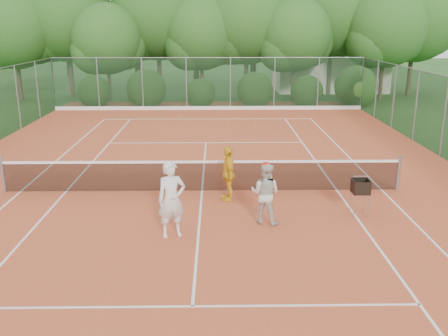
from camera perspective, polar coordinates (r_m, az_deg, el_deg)
The scene contains 14 objects.
ground at distance 15.13m, azimuth -2.53°, elevation -2.74°, with size 120.00×120.00×0.00m, color #234C1B.
clay_court at distance 15.13m, azimuth -2.54°, elevation -2.71°, with size 18.00×36.00×0.02m, color #C1522C.
club_building at distance 39.40m, azimuth 11.86°, elevation 10.90°, with size 8.00×5.00×3.00m, color beige.
tennis_net at distance 14.97m, azimuth -2.56°, elevation -0.82°, with size 11.97×0.10×1.10m.
player_white at distance 11.78m, azimuth -6.01°, elevation -3.60°, with size 0.67×0.44×1.84m, color silver.
player_center_grp at distance 12.56m, azimuth 4.72°, elevation -2.88°, with size 0.93×0.84×1.60m.
player_yellow at distance 14.15m, azimuth 0.48°, elevation -0.63°, with size 0.93×0.39×1.59m, color yellow.
ball_hopper at distance 13.53m, azimuth 15.35°, elevation -2.13°, with size 0.42×0.42×0.97m.
stray_ball_a at distance 27.23m, azimuth -4.98°, elevation 5.86°, with size 0.07×0.07×0.07m, color #CCD431.
stray_ball_b at distance 25.62m, azimuth 0.35°, elevation 5.27°, with size 0.07×0.07×0.07m, color #C6D130.
stray_ball_c at distance 24.87m, azimuth 3.65°, elevation 4.91°, with size 0.07×0.07×0.07m, color yellow.
court_markings at distance 15.13m, azimuth -2.54°, elevation -2.66°, with size 11.03×23.83×0.01m.
fence_back at distance 29.51m, azimuth -1.79°, elevation 9.60°, with size 18.07×0.07×3.00m.
tropical_treeline at distance 34.55m, azimuth 0.77°, elevation 16.54°, with size 32.10×8.49×15.03m.
Camera 1 is at (0.44, -14.31, 4.91)m, focal length 40.00 mm.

